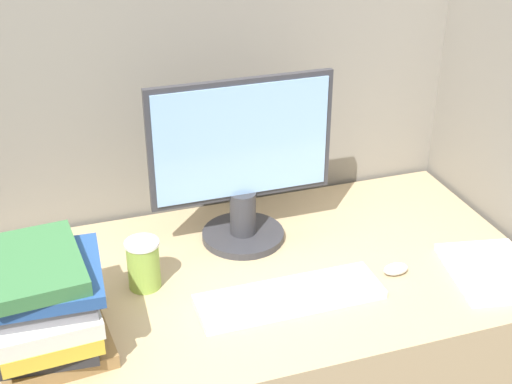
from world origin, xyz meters
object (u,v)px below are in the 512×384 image
at_px(book_stack, 44,304).
at_px(monitor, 242,168).
at_px(coffee_cup, 143,264).
at_px(keyboard, 290,297).
at_px(mouse, 396,269).

bearing_deg(book_stack, monitor, 28.55).
relative_size(coffee_cup, book_stack, 0.41).
height_order(monitor, book_stack, monitor).
distance_m(keyboard, coffee_cup, 0.36).
xyz_separation_m(mouse, book_stack, (-0.83, -0.00, 0.09)).
height_order(keyboard, book_stack, book_stack).
distance_m(monitor, book_stack, 0.61).
bearing_deg(coffee_cup, monitor, 24.97).
xyz_separation_m(keyboard, coffee_cup, (-0.31, 0.16, 0.05)).
relative_size(keyboard, mouse, 6.80).
height_order(keyboard, mouse, mouse).
bearing_deg(keyboard, coffee_cup, 152.24).
distance_m(monitor, keyboard, 0.36).
bearing_deg(mouse, monitor, 137.72).
bearing_deg(coffee_cup, mouse, -13.67).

